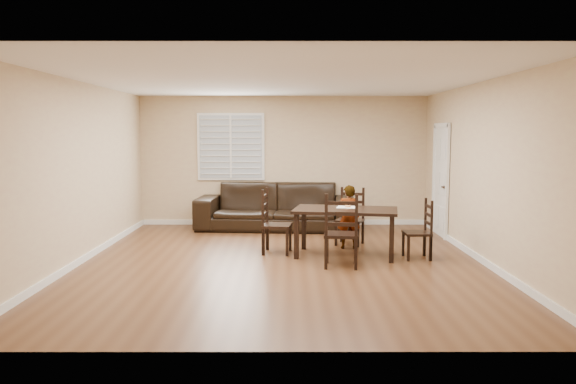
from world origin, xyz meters
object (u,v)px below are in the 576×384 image
(chair_far, at_px, (341,235))
(donut, at_px, (348,206))
(dining_table, at_px, (346,214))
(chair_near, at_px, (351,218))
(chair_left, at_px, (269,224))
(child, at_px, (348,217))
(sofa, at_px, (276,206))
(chair_right, at_px, (424,232))

(chair_far, distance_m, donut, 1.08)
(dining_table, relative_size, chair_far, 1.60)
(dining_table, bearing_deg, chair_near, 88.86)
(chair_far, xyz_separation_m, donut, (0.20, 1.02, 0.28))
(chair_far, bearing_deg, donut, -94.92)
(chair_left, distance_m, donut, 1.30)
(child, bearing_deg, dining_table, 76.81)
(child, bearing_deg, chair_far, 77.21)
(child, bearing_deg, sofa, -59.72)
(dining_table, relative_size, chair_left, 1.66)
(chair_right, xyz_separation_m, donut, (-1.14, 0.37, 0.35))
(chair_near, relative_size, chair_left, 0.94)
(dining_table, relative_size, sofa, 0.55)
(dining_table, distance_m, donut, 0.21)
(chair_near, xyz_separation_m, chair_far, (-0.36, -1.85, 0.04))
(chair_right, relative_size, sofa, 0.29)
(chair_left, bearing_deg, donut, -84.76)
(donut, xyz_separation_m, sofa, (-1.20, 2.34, -0.31))
(dining_table, bearing_deg, donut, 83.66)
(chair_far, height_order, child, chair_far)
(chair_near, bearing_deg, dining_table, -81.40)
(child, relative_size, donut, 10.91)
(sofa, bearing_deg, chair_near, -43.75)
(chair_right, relative_size, child, 0.86)
(chair_left, distance_m, chair_right, 2.44)
(chair_right, distance_m, sofa, 3.59)
(chair_near, relative_size, donut, 10.06)
(dining_table, height_order, chair_near, chair_near)
(chair_near, bearing_deg, sofa, 152.14)
(chair_far, distance_m, chair_right, 1.49)
(chair_near, distance_m, chair_right, 1.55)
(chair_left, bearing_deg, child, -67.72)
(child, distance_m, donut, 0.47)
(dining_table, distance_m, chair_far, 0.88)
(chair_near, xyz_separation_m, sofa, (-1.36, 1.52, 0.01))
(chair_left, xyz_separation_m, sofa, (0.06, 2.30, -0.02))
(sofa, bearing_deg, chair_left, -86.94)
(dining_table, height_order, donut, donut)
(chair_right, bearing_deg, donut, -109.14)
(child, bearing_deg, donut, 79.67)
(chair_left, xyz_separation_m, chair_right, (2.40, -0.42, -0.06))
(chair_near, distance_m, chair_far, 1.88)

